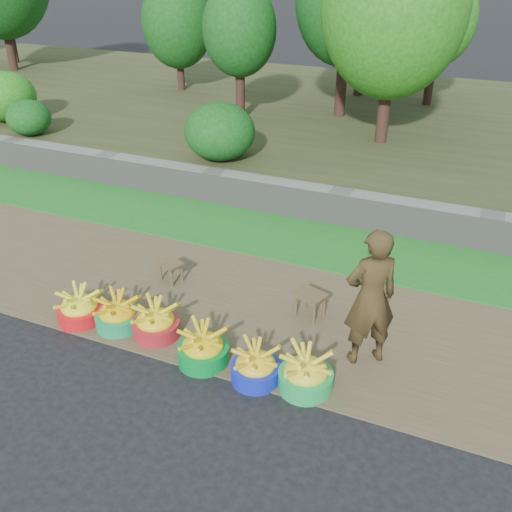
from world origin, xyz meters
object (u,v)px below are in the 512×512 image
at_px(basin_b, 118,314).
at_px(vendor_woman, 371,298).
at_px(basin_d, 203,348).
at_px(basin_f, 306,374).
at_px(stool_right, 310,298).
at_px(basin_a, 80,308).
at_px(basin_e, 256,366).
at_px(basin_c, 156,322).
at_px(stool_left, 171,266).

xyz_separation_m(basin_b, vendor_woman, (2.77, 0.54, 0.61)).
bearing_deg(basin_b, basin_d, -7.88).
bearing_deg(basin_f, stool_right, 106.86).
distance_m(basin_a, vendor_woman, 3.37).
xyz_separation_m(stool_right, vendor_woman, (0.80, -0.53, 0.52)).
distance_m(basin_d, basin_f, 1.13).
bearing_deg(basin_e, basin_c, 169.96).
relative_size(basin_a, basin_c, 0.98).
bearing_deg(stool_right, basin_e, -96.46).
distance_m(basin_a, stool_left, 1.31).
distance_m(basin_a, basin_f, 2.82).
relative_size(basin_a, basin_f, 0.97).
bearing_deg(basin_e, basin_d, 176.52).
relative_size(basin_e, basin_f, 0.93).
bearing_deg(basin_d, basin_b, 172.12).
relative_size(basin_a, stool_left, 1.42).
bearing_deg(vendor_woman, basin_a, -24.79).
xyz_separation_m(basin_f, stool_right, (-0.36, 1.20, 0.09)).
height_order(basin_d, vendor_woman, vendor_woman).
xyz_separation_m(basin_a, basin_b, (0.49, 0.07, -0.00)).
distance_m(basin_f, stool_left, 2.62).
relative_size(basin_c, basin_f, 0.98).
relative_size(basin_b, vendor_woman, 0.35).
xyz_separation_m(basin_a, basin_f, (2.82, -0.05, 0.01)).
relative_size(stool_left, stool_right, 0.88).
distance_m(stool_right, vendor_woman, 1.09).
distance_m(basin_e, basin_f, 0.51).
bearing_deg(basin_a, basin_b, 8.61).
height_order(basin_b, stool_left, basin_b).
bearing_deg(vendor_woman, basin_c, -22.86).
xyz_separation_m(basin_d, basin_f, (1.13, 0.04, 0.00)).
xyz_separation_m(basin_a, stool_right, (2.46, 1.15, 0.09)).
relative_size(basin_a, basin_d, 0.97).
height_order(basin_c, stool_left, basin_c).
bearing_deg(basin_d, basin_f, 2.11).
height_order(basin_f, vendor_woman, vendor_woman).
distance_m(basin_e, stool_left, 2.23).
distance_m(basin_e, vendor_woman, 1.35).
bearing_deg(basin_f, basin_c, 175.15).
bearing_deg(basin_a, stool_right, 25.02).
relative_size(basin_f, vendor_woman, 0.36).
bearing_deg(basin_b, stool_left, 88.29).
distance_m(basin_e, stool_right, 1.29).
bearing_deg(basin_f, basin_d, -177.89).
bearing_deg(stool_left, basin_b, -91.71).
height_order(basin_c, basin_f, basin_f).
height_order(stool_left, vendor_woman, vendor_woman).
xyz_separation_m(basin_d, basin_e, (0.62, -0.04, -0.01)).
relative_size(basin_d, vendor_woman, 0.36).
bearing_deg(basin_c, basin_d, -15.60).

